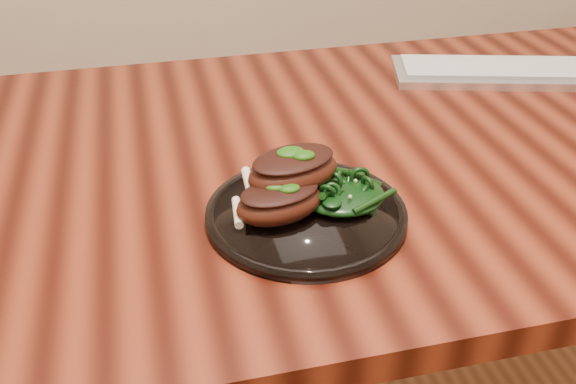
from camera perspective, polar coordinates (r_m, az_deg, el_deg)
The scene contains 7 objects.
desk at distance 0.99m, azimuth 4.36°, elevation -0.06°, with size 1.60×0.80×0.75m.
plate at distance 0.78m, azimuth 1.62°, elevation -1.95°, with size 0.24×0.24×0.01m.
lamb_chop_front at distance 0.75m, azimuth -0.80°, elevation -0.78°, with size 0.12×0.09×0.05m.
lamb_chop_back at distance 0.77m, azimuth 0.40°, elevation 2.02°, with size 0.13×0.11×0.05m.
herb_smear at distance 0.81m, azimuth -1.40°, elevation 0.28°, with size 0.07×0.05×0.00m, color #103F06.
greens_heap at distance 0.78m, azimuth 4.96°, elevation 0.12°, with size 0.10×0.10×0.04m.
keyboard at distance 1.25m, azimuth 19.62°, elevation 10.05°, with size 0.46×0.24×0.02m.
Camera 1 is at (-0.27, -0.79, 1.20)m, focal length 40.00 mm.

